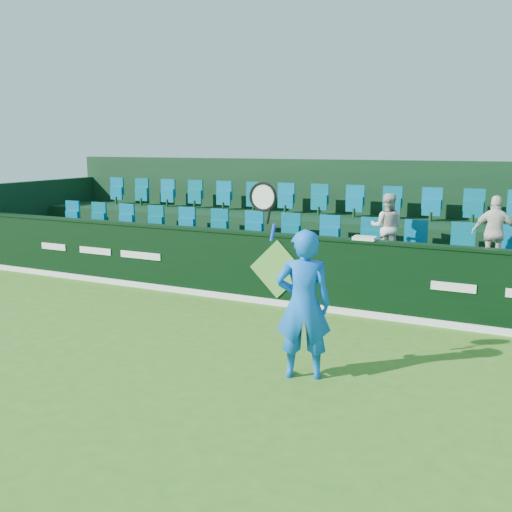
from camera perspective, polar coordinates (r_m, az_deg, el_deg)
The scene contains 11 objects.
ground at distance 7.49m, azimuth -10.15°, elevation -12.40°, with size 60.00×60.00×0.00m, color #356E1A.
sponsor_hoarding at distance 10.62m, azimuth 2.38°, elevation -1.36°, with size 16.00×0.25×1.35m.
stand_tier_front at distance 11.68m, azimuth 4.49°, elevation -1.61°, with size 16.00×2.00×0.80m, color black.
stand_tier_back at distance 13.38m, azimuth 7.45°, elevation 1.06°, with size 16.00×1.80×1.30m, color black.
stand_rear at distance 13.72m, azimuth 8.09°, elevation 3.68°, with size 16.00×4.10×2.60m.
seat_row_front at distance 11.91m, azimuth 5.24°, elevation 2.06°, with size 13.50×0.50×0.60m, color #025F85.
seat_row_back at distance 13.54m, azimuth 7.95°, elevation 5.22°, with size 13.50×0.50×0.60m, color #025F85.
tennis_player at distance 7.28m, azimuth 4.72°, elevation -4.75°, with size 1.16×0.69×2.54m.
spectator_left at distance 11.02m, azimuth 12.94°, elevation 2.84°, with size 0.62×0.48×1.27m, color beige.
spectator_middle at distance 10.77m, azimuth 22.77°, elevation 2.16°, with size 0.76×0.32×1.30m, color silver.
towel at distance 9.98m, azimuth 10.82°, elevation 1.77°, with size 0.38×0.25×0.06m, color silver.
Camera 1 is at (4.08, -5.53, 2.97)m, focal length 40.00 mm.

